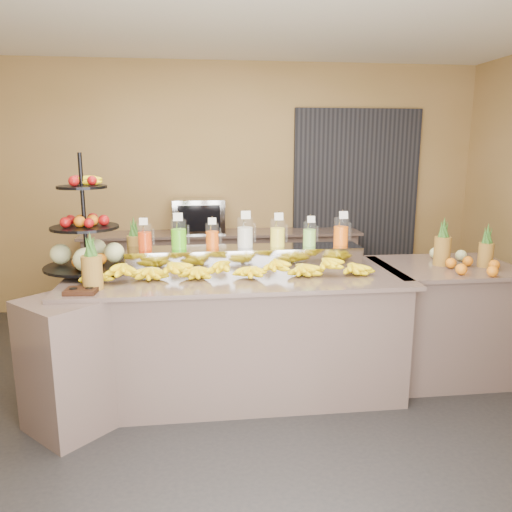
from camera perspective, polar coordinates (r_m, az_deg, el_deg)
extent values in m
plane|color=black|center=(3.79, -1.68, -17.02)|extent=(6.00, 6.00, 0.00)
cube|color=olive|center=(5.83, -4.05, 7.74)|extent=(6.00, 0.02, 2.80)
cube|color=black|center=(6.09, 11.29, 5.84)|extent=(1.50, 0.06, 2.20)
cube|color=gray|center=(3.87, -2.14, -9.02)|extent=(2.40, 0.90, 0.90)
cube|color=gray|center=(3.72, -2.19, -2.34)|extent=(2.50, 1.00, 0.03)
cube|color=gray|center=(3.59, -20.57, -11.56)|extent=(0.71, 0.71, 0.90)
cube|color=gray|center=(4.42, 20.44, -7.04)|extent=(1.00, 0.80, 0.90)
cube|color=gray|center=(4.30, 20.90, -1.17)|extent=(1.08, 0.88, 0.03)
cube|color=gray|center=(5.72, -3.78, -1.98)|extent=(3.00, 0.50, 0.90)
cube|color=gray|center=(5.63, -3.84, 2.61)|extent=(3.10, 0.55, 0.03)
cube|color=gray|center=(3.98, -1.24, -0.04)|extent=(1.85, 0.30, 0.15)
cylinder|color=silver|center=(3.95, -12.59, 2.15)|extent=(0.11, 0.11, 0.20)
cylinder|color=red|center=(3.96, -12.57, 1.70)|extent=(0.10, 0.10, 0.14)
cylinder|color=gray|center=(3.95, -12.80, 2.82)|extent=(0.01, 0.01, 0.24)
cube|color=white|center=(3.88, -12.74, 3.87)|extent=(0.06, 0.02, 0.05)
cylinder|color=silver|center=(3.93, -8.82, 2.45)|extent=(0.12, 0.12, 0.23)
cylinder|color=#45B80D|center=(3.94, -8.81, 1.94)|extent=(0.12, 0.12, 0.15)
cylinder|color=gray|center=(3.93, -9.07, 3.21)|extent=(0.01, 0.01, 0.27)
cube|color=white|center=(3.85, -8.92, 4.43)|extent=(0.07, 0.02, 0.06)
cylinder|color=silver|center=(3.93, -5.03, 2.31)|extent=(0.11, 0.11, 0.19)
cylinder|color=#D84900|center=(3.94, -5.02, 1.87)|extent=(0.10, 0.10, 0.13)
cylinder|color=gray|center=(3.94, -5.24, 2.97)|extent=(0.01, 0.01, 0.23)
cube|color=white|center=(3.87, -5.03, 3.99)|extent=(0.06, 0.02, 0.05)
cylinder|color=silver|center=(3.95, -1.25, 2.68)|extent=(0.13, 0.13, 0.23)
cylinder|color=silver|center=(3.95, -1.25, 2.15)|extent=(0.12, 0.12, 0.16)
cylinder|color=gray|center=(3.95, -1.50, 3.46)|extent=(0.01, 0.01, 0.28)
cube|color=white|center=(3.87, -1.18, 4.71)|extent=(0.07, 0.02, 0.06)
cylinder|color=silver|center=(3.98, 2.48, 2.65)|extent=(0.12, 0.12, 0.22)
cylinder|color=yellow|center=(3.99, 2.47, 2.16)|extent=(0.11, 0.11, 0.15)
cylinder|color=gray|center=(3.98, 2.25, 3.38)|extent=(0.01, 0.01, 0.26)
cube|color=white|center=(3.91, 2.63, 4.53)|extent=(0.07, 0.02, 0.06)
cylinder|color=silver|center=(4.03, 6.13, 2.54)|extent=(0.11, 0.11, 0.19)
cylinder|color=#84CB4E|center=(4.04, 6.12, 2.11)|extent=(0.10, 0.10, 0.13)
cylinder|color=gray|center=(4.03, 5.92, 3.18)|extent=(0.01, 0.01, 0.23)
cube|color=white|center=(3.97, 6.32, 4.19)|extent=(0.06, 0.02, 0.05)
cylinder|color=silver|center=(4.10, 9.68, 2.78)|extent=(0.12, 0.12, 0.22)
cylinder|color=#F65E00|center=(4.10, 9.66, 2.29)|extent=(0.11, 0.11, 0.15)
cylinder|color=gray|center=(4.09, 9.46, 3.50)|extent=(0.01, 0.01, 0.26)
cube|color=white|center=(4.02, 9.97, 4.63)|extent=(0.07, 0.02, 0.06)
ellipsoid|color=yellow|center=(3.71, -17.88, -1.89)|extent=(0.25, 0.19, 0.11)
ellipsoid|color=yellow|center=(3.66, -12.19, -1.77)|extent=(0.25, 0.19, 0.11)
ellipsoid|color=yellow|center=(3.64, -6.38, -1.63)|extent=(0.25, 0.19, 0.11)
ellipsoid|color=yellow|center=(3.66, -0.58, -1.48)|extent=(0.25, 0.19, 0.11)
ellipsoid|color=yellow|center=(3.72, 5.10, -1.31)|extent=(0.25, 0.19, 0.11)
ellipsoid|color=yellow|center=(3.81, 10.55, -1.14)|extent=(0.25, 0.19, 0.11)
ellipsoid|color=yellow|center=(3.66, -15.12, -0.71)|extent=(0.21, 0.17, 0.10)
ellipsoid|color=yellow|center=(3.63, -9.33, -0.57)|extent=(0.21, 0.17, 0.10)
ellipsoid|color=yellow|center=(3.63, -3.48, -0.42)|extent=(0.21, 0.17, 0.10)
ellipsoid|color=yellow|center=(3.67, 2.29, -0.27)|extent=(0.21, 0.17, 0.10)
ellipsoid|color=yellow|center=(3.75, 7.89, -0.12)|extent=(0.21, 0.17, 0.10)
cylinder|color=black|center=(3.90, -19.08, 4.55)|extent=(0.03, 0.03, 0.89)
cylinder|color=black|center=(3.96, -18.68, -1.13)|extent=(0.68, 0.68, 0.02)
cylinder|color=black|center=(3.91, -18.98, 3.11)|extent=(0.53, 0.53, 0.02)
cylinder|color=black|center=(3.88, -19.28, 7.45)|extent=(0.38, 0.38, 0.02)
sphere|color=beige|center=(3.91, -15.94, 0.28)|extent=(0.17, 0.17, 0.17)
sphere|color=maroon|center=(3.88, -17.02, 3.91)|extent=(0.08, 0.08, 0.08)
sphere|color=#D15F12|center=(3.97, -20.13, -0.39)|extent=(0.09, 0.09, 0.09)
cube|color=black|center=(3.43, -19.33, -3.78)|extent=(0.21, 0.17, 0.03)
cylinder|color=brown|center=(3.47, -18.20, -1.81)|extent=(0.14, 0.14, 0.23)
cone|color=#204818|center=(3.44, -18.42, 1.34)|extent=(0.07, 0.07, 0.16)
cylinder|color=brown|center=(4.18, -13.68, 0.73)|extent=(0.12, 0.12, 0.23)
cone|color=#204818|center=(4.14, -13.81, 3.35)|extent=(0.06, 0.06, 0.16)
cylinder|color=brown|center=(4.26, 20.50, 0.53)|extent=(0.12, 0.12, 0.23)
cylinder|color=brown|center=(4.34, 24.76, 0.12)|extent=(0.11, 0.11, 0.19)
ellipsoid|color=#D15F12|center=(4.14, 23.69, -1.06)|extent=(0.34, 0.23, 0.09)
cube|color=gray|center=(5.59, -6.55, 4.59)|extent=(0.56, 0.39, 0.37)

